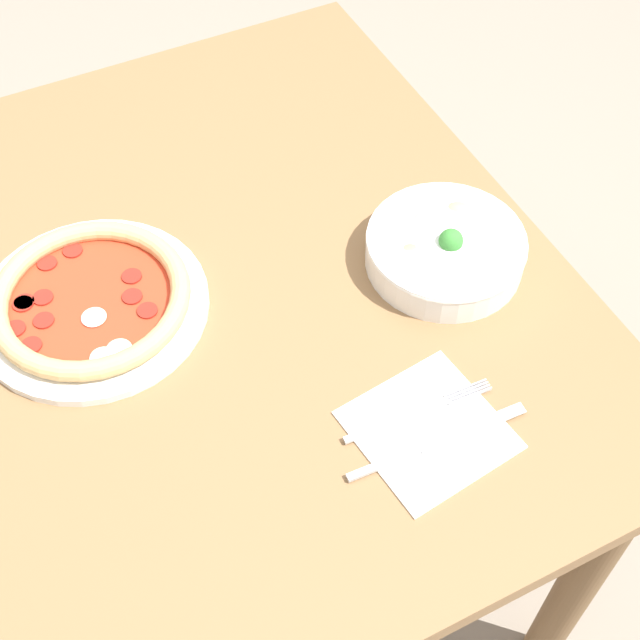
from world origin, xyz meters
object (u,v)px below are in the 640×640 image
(fork, at_px, (417,412))
(knife, at_px, (430,445))
(pizza, at_px, (91,301))
(bowl, at_px, (445,248))

(fork, height_order, knife, same)
(pizza, xyz_separation_m, bowl, (0.13, 0.44, 0.01))
(pizza, height_order, fork, pizza)
(knife, bearing_deg, fork, 82.25)
(fork, distance_m, knife, 0.04)
(bowl, relative_size, fork, 1.10)
(bowl, bearing_deg, fork, -38.66)
(pizza, distance_m, fork, 0.43)
(bowl, bearing_deg, pizza, -106.33)
(bowl, height_order, fork, bowl)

